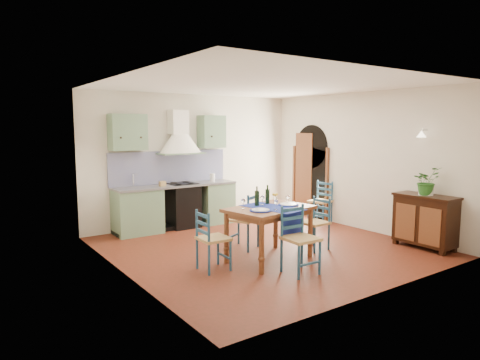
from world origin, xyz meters
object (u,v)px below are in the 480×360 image
potted_plant (426,181)px  chair_near (299,239)px  dining_table (270,213)px  sideboard (425,219)px

potted_plant → chair_near: bearing=173.5°
dining_table → chair_near: (-0.04, -0.72, -0.25)m
potted_plant → sideboard: bearing=-15.6°
sideboard → potted_plant: size_ratio=2.16×
sideboard → potted_plant: potted_plant is taller
dining_table → sideboard: dining_table is taller
chair_near → potted_plant: bearing=-6.5°
dining_table → sideboard: size_ratio=1.39×
chair_near → potted_plant: 2.76m
chair_near → sideboard: size_ratio=0.92×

